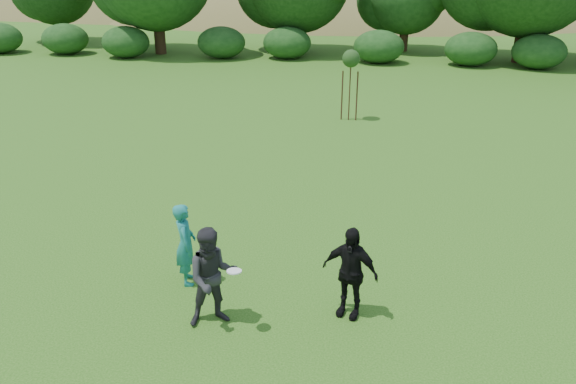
% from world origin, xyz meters
% --- Properties ---
extents(ground, '(120.00, 120.00, 0.00)m').
position_xyz_m(ground, '(0.00, 0.00, 0.00)').
color(ground, '#19470C').
rests_on(ground, ground).
extents(player_teal, '(0.64, 0.77, 1.79)m').
position_xyz_m(player_teal, '(-1.68, 0.44, 0.90)').
color(player_teal, '#19736D').
rests_on(player_teal, ground).
extents(player_grey, '(1.17, 1.07, 1.96)m').
position_xyz_m(player_grey, '(-0.71, -0.81, 0.98)').
color(player_grey, '#2A292C').
rests_on(player_grey, ground).
extents(player_black, '(1.17, 0.73, 1.86)m').
position_xyz_m(player_black, '(1.73, -0.10, 0.93)').
color(player_black, black).
rests_on(player_black, ground).
extents(frisbee, '(0.27, 0.27, 0.06)m').
position_xyz_m(frisbee, '(-0.24, -1.00, 1.27)').
color(frisbee, white).
rests_on(frisbee, ground).
extents(sapling, '(0.70, 0.70, 2.85)m').
position_xyz_m(sapling, '(0.67, 13.31, 2.42)').
color(sapling, '#3D2317').
rests_on(sapling, ground).
extents(hillside, '(150.00, 72.00, 52.00)m').
position_xyz_m(hillside, '(-0.56, 68.45, -11.97)').
color(hillside, olive).
rests_on(hillside, ground).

